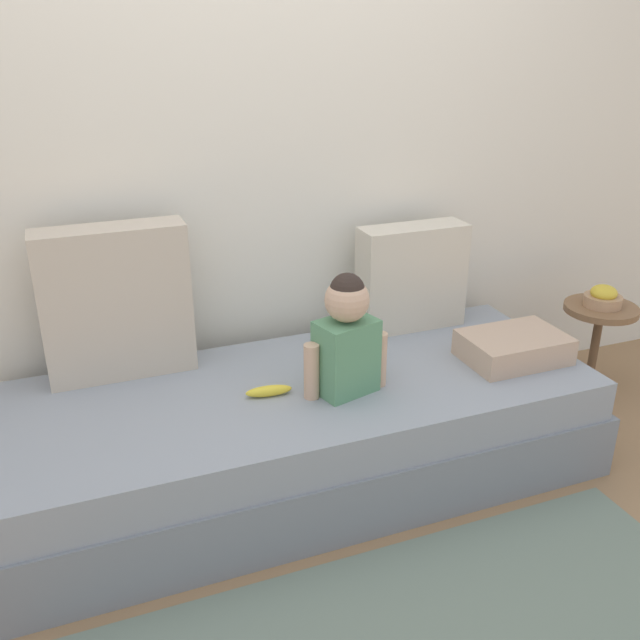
# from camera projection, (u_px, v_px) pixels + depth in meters

# --- Properties ---
(ground_plane) EXTENTS (12.00, 12.00, 0.00)m
(ground_plane) POSITION_uv_depth(u_px,v_px,m) (306.00, 475.00, 2.77)
(ground_plane) COLOR #93704C
(back_wall) EXTENTS (5.46, 0.10, 2.54)m
(back_wall) POSITION_uv_depth(u_px,v_px,m) (254.00, 130.00, 2.77)
(back_wall) COLOR silver
(back_wall) RESTS_ON ground
(couch) EXTENTS (2.26, 0.88, 0.41)m
(couch) POSITION_uv_depth(u_px,v_px,m) (306.00, 431.00, 2.69)
(couch) COLOR gray
(couch) RESTS_ON ground
(throw_pillow_left) EXTENTS (0.54, 0.16, 0.58)m
(throw_pillow_left) POSITION_uv_depth(u_px,v_px,m) (116.00, 303.00, 2.58)
(throw_pillow_left) COLOR #C1B29E
(throw_pillow_left) RESTS_ON couch
(throw_pillow_right) EXTENTS (0.47, 0.16, 0.46)m
(throw_pillow_right) POSITION_uv_depth(u_px,v_px,m) (411.00, 277.00, 3.02)
(throw_pillow_right) COLOR beige
(throw_pillow_right) RESTS_ON couch
(toddler) EXTENTS (0.32, 0.20, 0.46)m
(toddler) POSITION_uv_depth(u_px,v_px,m) (346.00, 335.00, 2.47)
(toddler) COLOR #568E66
(toddler) RESTS_ON couch
(banana) EXTENTS (0.17, 0.06, 0.04)m
(banana) POSITION_uv_depth(u_px,v_px,m) (269.00, 391.00, 2.52)
(banana) COLOR yellow
(banana) RESTS_ON couch
(folded_blanket) EXTENTS (0.40, 0.28, 0.11)m
(folded_blanket) POSITION_uv_depth(u_px,v_px,m) (513.00, 347.00, 2.78)
(folded_blanket) COLOR tan
(folded_blanket) RESTS_ON couch
(side_table) EXTENTS (0.33, 0.33, 0.46)m
(side_table) POSITION_uv_depth(u_px,v_px,m) (598.00, 328.00, 3.24)
(side_table) COLOR brown
(side_table) RESTS_ON ground
(fruit_bowl) EXTENTS (0.17, 0.17, 0.10)m
(fruit_bowl) POSITION_uv_depth(u_px,v_px,m) (603.00, 297.00, 3.18)
(fruit_bowl) COLOR tan
(fruit_bowl) RESTS_ON side_table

